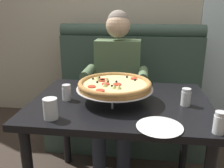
{
  "coord_description": "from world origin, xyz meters",
  "views": [
    {
      "loc": [
        0.13,
        -1.43,
        1.3
      ],
      "look_at": [
        -0.06,
        0.09,
        0.81
      ],
      "focal_mm": 39.02,
      "sensor_mm": 36.0,
      "label": 1
    }
  ],
  "objects": [
    {
      "name": "pizza",
      "position": [
        -0.04,
        -0.01,
        0.84
      ],
      "size": [
        0.48,
        0.48,
        0.14
      ],
      "color": "silver",
      "rests_on": "dining_table"
    },
    {
      "name": "plate_near_left",
      "position": [
        0.23,
        -0.33,
        0.74
      ],
      "size": [
        0.23,
        0.23,
        0.02
      ],
      "color": "white",
      "rests_on": "dining_table"
    },
    {
      "name": "dining_table",
      "position": [
        0.0,
        0.0,
        0.63
      ],
      "size": [
        1.12,
        0.82,
        0.73
      ],
      "color": "black",
      "rests_on": "ground_plane"
    },
    {
      "name": "drinking_glass",
      "position": [
        -0.34,
        -0.3,
        0.78
      ],
      "size": [
        0.08,
        0.08,
        0.11
      ],
      "color": "silver",
      "rests_on": "dining_table"
    },
    {
      "name": "shaker_pepper_flakes",
      "position": [
        -0.34,
        -0.03,
        0.78
      ],
      "size": [
        0.06,
        0.06,
        0.1
      ],
      "color": "white",
      "rests_on": "dining_table"
    },
    {
      "name": "diner_main",
      "position": [
        -0.09,
        0.61,
        0.71
      ],
      "size": [
        0.54,
        0.64,
        1.27
      ],
      "color": "#2D3342",
      "rests_on": "ground_plane"
    },
    {
      "name": "shaker_parmesan",
      "position": [
        0.4,
        -0.03,
        0.78
      ],
      "size": [
        0.06,
        0.06,
        0.11
      ],
      "color": "white",
      "rests_on": "dining_table"
    },
    {
      "name": "booth_bench",
      "position": [
        0.0,
        0.88,
        0.4
      ],
      "size": [
        1.49,
        0.78,
        1.13
      ],
      "color": "#384C42",
      "rests_on": "ground_plane"
    },
    {
      "name": "shaker_oregano",
      "position": [
        0.5,
        -0.35,
        0.78
      ],
      "size": [
        0.06,
        0.06,
        0.11
      ],
      "color": "white",
      "rests_on": "dining_table"
    }
  ]
}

